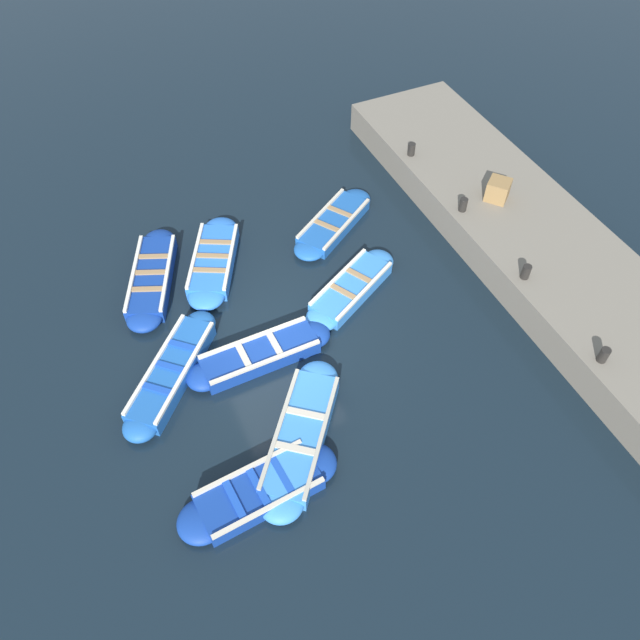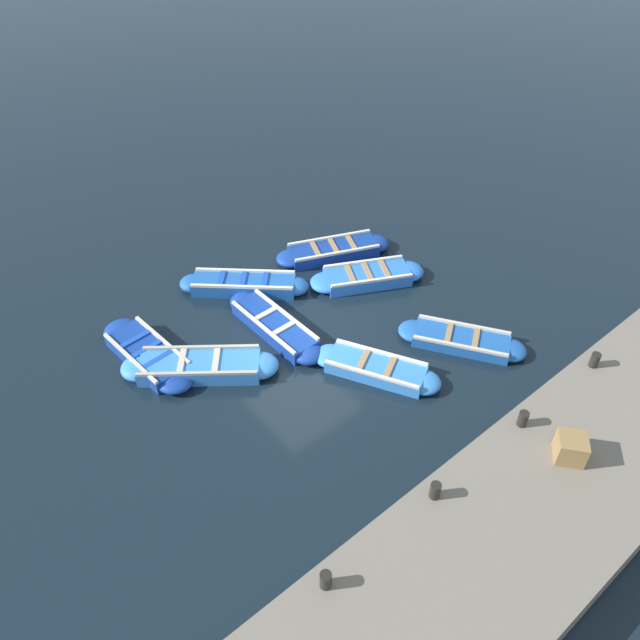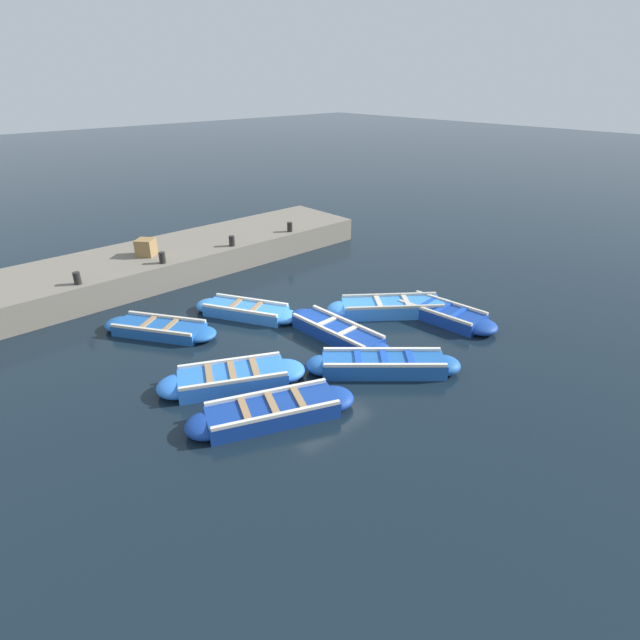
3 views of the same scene
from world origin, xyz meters
TOP-DOWN VIEW (x-y plane):
  - ground_plane at (0.00, 0.00)m, footprint 120.00×120.00m
  - boat_stern_in at (2.12, -2.94)m, footprint 2.09×3.49m
  - boat_near_quay at (0.57, -2.85)m, footprint 2.27×3.30m
  - boat_far_corner at (1.73, 3.31)m, footprint 3.30×1.16m
  - boat_bow_out at (-2.14, -0.60)m, footprint 3.11×2.18m
  - boat_outer_right at (0.56, 2.57)m, footprint 2.99×3.46m
  - boat_centre at (0.57, 0.35)m, footprint 3.39×0.89m
  - boat_drifting at (-2.78, -2.91)m, footprint 3.10×2.42m
  - boat_outer_left at (2.46, -0.00)m, footprint 2.93×3.10m
  - quay_wall at (-6.87, 0.00)m, footprint 3.25×13.69m
  - bollard_north at (-5.60, -3.88)m, footprint 0.20×0.20m
  - bollard_mid_north at (-5.60, -1.29)m, footprint 0.20×0.20m
  - bollard_mid_south at (-5.60, 1.29)m, footprint 0.20×0.20m
  - bollard_south at (-5.60, 3.88)m, footprint 0.20×0.20m
  - wooden_crate at (-6.64, -1.32)m, footprint 0.76×0.76m

SIDE VIEW (x-z plane):
  - ground_plane at x=0.00m, z-range 0.00..0.00m
  - boat_drifting at x=-2.78m, z-range -0.03..0.32m
  - boat_bow_out at x=-2.14m, z-range -0.03..0.35m
  - boat_far_corner at x=1.73m, z-range -0.03..0.37m
  - boat_stern_in at x=2.12m, z-range -0.03..0.38m
  - boat_near_quay at x=0.57m, z-range -0.03..0.38m
  - boat_centre at x=0.57m, z-range -0.03..0.39m
  - boat_outer_right at x=0.56m, z-range -0.03..0.40m
  - boat_outer_left at x=2.46m, z-range -0.03..0.41m
  - quay_wall at x=-6.87m, z-range 0.00..0.84m
  - bollard_north at x=-5.60m, z-range 0.84..1.19m
  - bollard_mid_north at x=-5.60m, z-range 0.84..1.19m
  - bollard_mid_south at x=-5.60m, z-range 0.84..1.19m
  - bollard_south at x=-5.60m, z-range 0.84..1.19m
  - wooden_crate at x=-6.64m, z-range 0.84..1.38m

